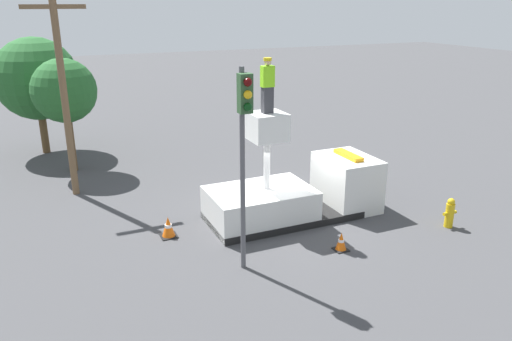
{
  "coord_description": "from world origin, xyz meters",
  "views": [
    {
      "loc": [
        -7.38,
        -14.26,
        7.23
      ],
      "look_at": [
        -1.6,
        -1.29,
        2.38
      ],
      "focal_mm": 35.0,
      "sensor_mm": 36.0,
      "label": 1
    }
  ],
  "objects_px": {
    "traffic_light_pole": "(244,132)",
    "traffic_cone_curbside": "(341,242)",
    "worker": "(267,86)",
    "bucket_truck": "(296,194)",
    "tree_right_bg": "(64,91)",
    "traffic_cone_rear": "(168,227)",
    "fire_hydrant": "(450,213)",
    "utility_pole": "(63,89)",
    "tree_left_bg": "(37,79)"
  },
  "relations": [
    {
      "from": "traffic_light_pole",
      "to": "traffic_cone_curbside",
      "type": "distance_m",
      "value": 4.87
    },
    {
      "from": "tree_right_bg",
      "to": "traffic_cone_rear",
      "type": "bearing_deg",
      "value": -75.08
    },
    {
      "from": "traffic_light_pole",
      "to": "bucket_truck",
      "type": "bearing_deg",
      "value": 41.48
    },
    {
      "from": "fire_hydrant",
      "to": "tree_left_bg",
      "type": "xyz_separation_m",
      "value": [
        -11.99,
        14.92,
        3.17
      ]
    },
    {
      "from": "bucket_truck",
      "to": "tree_left_bg",
      "type": "height_order",
      "value": "tree_left_bg"
    },
    {
      "from": "bucket_truck",
      "to": "utility_pole",
      "type": "bearing_deg",
      "value": 141.87
    },
    {
      "from": "traffic_light_pole",
      "to": "tree_right_bg",
      "type": "bearing_deg",
      "value": 108.07
    },
    {
      "from": "fire_hydrant",
      "to": "utility_pole",
      "type": "distance_m",
      "value": 14.41
    },
    {
      "from": "bucket_truck",
      "to": "fire_hydrant",
      "type": "bearing_deg",
      "value": -34.43
    },
    {
      "from": "bucket_truck",
      "to": "traffic_cone_rear",
      "type": "height_order",
      "value": "bucket_truck"
    },
    {
      "from": "worker",
      "to": "fire_hydrant",
      "type": "height_order",
      "value": "worker"
    },
    {
      "from": "worker",
      "to": "traffic_light_pole",
      "type": "height_order",
      "value": "traffic_light_pole"
    },
    {
      "from": "traffic_cone_curbside",
      "to": "tree_right_bg",
      "type": "height_order",
      "value": "tree_right_bg"
    },
    {
      "from": "traffic_light_pole",
      "to": "traffic_cone_rear",
      "type": "distance_m",
      "value": 4.93
    },
    {
      "from": "bucket_truck",
      "to": "tree_left_bg",
      "type": "xyz_separation_m",
      "value": [
        -7.72,
        12.0,
        2.85
      ]
    },
    {
      "from": "traffic_cone_curbside",
      "to": "tree_left_bg",
      "type": "xyz_separation_m",
      "value": [
        -7.76,
        14.84,
        3.4
      ]
    },
    {
      "from": "worker",
      "to": "utility_pole",
      "type": "relative_size",
      "value": 0.23
    },
    {
      "from": "bucket_truck",
      "to": "tree_right_bg",
      "type": "bearing_deg",
      "value": 128.49
    },
    {
      "from": "fire_hydrant",
      "to": "tree_right_bg",
      "type": "distance_m",
      "value": 16.12
    },
    {
      "from": "traffic_cone_rear",
      "to": "tree_left_bg",
      "type": "xyz_separation_m",
      "value": [
        -3.19,
        11.79,
        3.35
      ]
    },
    {
      "from": "bucket_truck",
      "to": "fire_hydrant",
      "type": "xyz_separation_m",
      "value": [
        4.26,
        -2.92,
        -0.32
      ]
    },
    {
      "from": "worker",
      "to": "utility_pole",
      "type": "distance_m",
      "value": 7.94
    },
    {
      "from": "bucket_truck",
      "to": "utility_pole",
      "type": "xyz_separation_m",
      "value": [
        -6.91,
        5.42,
        3.31
      ]
    },
    {
      "from": "traffic_light_pole",
      "to": "traffic_cone_curbside",
      "type": "relative_size",
      "value": 9.84
    },
    {
      "from": "worker",
      "to": "traffic_cone_curbside",
      "type": "height_order",
      "value": "worker"
    },
    {
      "from": "traffic_cone_curbside",
      "to": "worker",
      "type": "bearing_deg",
      "value": 112.43
    },
    {
      "from": "traffic_light_pole",
      "to": "traffic_cone_curbside",
      "type": "height_order",
      "value": "traffic_light_pole"
    },
    {
      "from": "tree_right_bg",
      "to": "tree_left_bg",
      "type": "bearing_deg",
      "value": 105.69
    },
    {
      "from": "worker",
      "to": "traffic_light_pole",
      "type": "relative_size",
      "value": 0.31
    },
    {
      "from": "bucket_truck",
      "to": "tree_right_bg",
      "type": "xyz_separation_m",
      "value": [
        -6.73,
        8.46,
        2.74
      ]
    },
    {
      "from": "fire_hydrant",
      "to": "traffic_cone_curbside",
      "type": "xyz_separation_m",
      "value": [
        -4.22,
        0.08,
        -0.23
      ]
    },
    {
      "from": "traffic_cone_curbside",
      "to": "traffic_light_pole",
      "type": "bearing_deg",
      "value": 177.71
    },
    {
      "from": "traffic_cone_rear",
      "to": "traffic_light_pole",
      "type": "bearing_deg",
      "value": -63.68
    },
    {
      "from": "traffic_cone_rear",
      "to": "traffic_cone_curbside",
      "type": "height_order",
      "value": "traffic_cone_rear"
    },
    {
      "from": "traffic_cone_rear",
      "to": "traffic_cone_curbside",
      "type": "relative_size",
      "value": 1.18
    },
    {
      "from": "traffic_cone_rear",
      "to": "tree_right_bg",
      "type": "relative_size",
      "value": 0.14
    },
    {
      "from": "traffic_cone_rear",
      "to": "tree_left_bg",
      "type": "relative_size",
      "value": 0.12
    },
    {
      "from": "tree_right_bg",
      "to": "worker",
      "type": "bearing_deg",
      "value": -56.53
    },
    {
      "from": "worker",
      "to": "traffic_cone_curbside",
      "type": "relative_size",
      "value": 3.03
    },
    {
      "from": "bucket_truck",
      "to": "worker",
      "type": "distance_m",
      "value": 4.03
    },
    {
      "from": "worker",
      "to": "traffic_light_pole",
      "type": "xyz_separation_m",
      "value": [
        -1.94,
        -2.72,
        -0.68
      ]
    },
    {
      "from": "traffic_light_pole",
      "to": "tree_left_bg",
      "type": "relative_size",
      "value": 1.0
    },
    {
      "from": "traffic_cone_curbside",
      "to": "tree_left_bg",
      "type": "bearing_deg",
      "value": 117.61
    },
    {
      "from": "bucket_truck",
      "to": "fire_hydrant",
      "type": "height_order",
      "value": "bucket_truck"
    },
    {
      "from": "fire_hydrant",
      "to": "traffic_cone_curbside",
      "type": "distance_m",
      "value": 4.23
    },
    {
      "from": "bucket_truck",
      "to": "worker",
      "type": "xyz_separation_m",
      "value": [
        -1.13,
        0.0,
        3.87
      ]
    },
    {
      "from": "worker",
      "to": "fire_hydrant",
      "type": "relative_size",
      "value": 1.69
    },
    {
      "from": "worker",
      "to": "traffic_cone_rear",
      "type": "height_order",
      "value": "worker"
    },
    {
      "from": "bucket_truck",
      "to": "traffic_cone_curbside",
      "type": "relative_size",
      "value": 10.59
    },
    {
      "from": "fire_hydrant",
      "to": "traffic_cone_curbside",
      "type": "height_order",
      "value": "fire_hydrant"
    }
  ]
}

